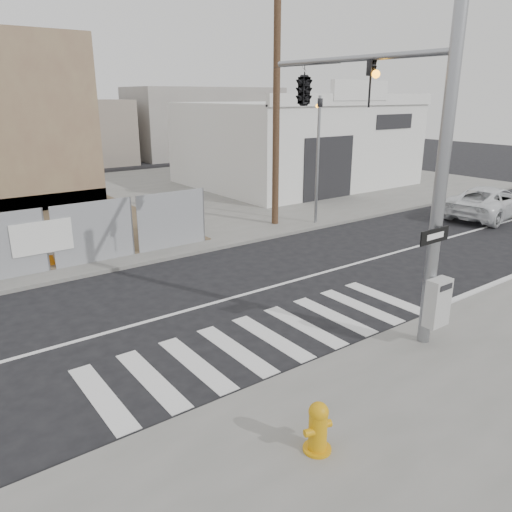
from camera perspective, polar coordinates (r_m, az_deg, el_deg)
ground at (r=13.53m, az=-4.85°, el=-5.38°), size 100.00×100.00×0.00m
sidewalk_far at (r=26.00m, az=-21.46°, el=4.96°), size 50.00×20.00×0.12m
signal_pole at (r=12.41m, az=10.02°, el=15.09°), size 0.96×5.87×7.00m
far_signal_pole at (r=21.07m, az=7.13°, el=12.74°), size 0.16×0.20×5.60m
concrete_wall_right at (r=25.49m, az=-23.47°, el=12.08°), size 5.50×1.30×8.00m
auto_shop at (r=31.34m, az=4.48°, el=12.74°), size 12.00×10.20×5.95m
utility_pole_right at (r=20.68m, az=2.35°, el=17.54°), size 1.60×0.28×10.00m
fire_hydrant at (r=8.06m, az=7.09°, el=-18.84°), size 0.55×0.55×0.84m
suv at (r=25.16m, az=25.11°, el=5.63°), size 5.35×2.96×1.42m
traffic_cone_d at (r=17.24m, az=-22.46°, el=0.01°), size 0.35×0.35×0.65m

